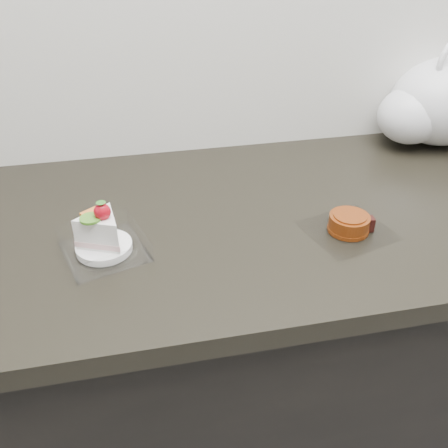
# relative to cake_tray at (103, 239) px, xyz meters

# --- Properties ---
(counter) EXTENTS (2.04, 0.64, 0.90)m
(counter) POSITION_rel_cake_tray_xyz_m (0.37, 0.08, -0.48)
(counter) COLOR black
(counter) RESTS_ON ground
(cake_tray) EXTENTS (0.17, 0.17, 0.10)m
(cake_tray) POSITION_rel_cake_tray_xyz_m (0.00, 0.00, 0.00)
(cake_tray) COLOR white
(cake_tray) RESTS_ON counter
(mooncake_wrap) EXTENTS (0.18, 0.17, 0.04)m
(mooncake_wrap) POSITION_rel_cake_tray_xyz_m (0.45, -0.03, -0.01)
(mooncake_wrap) COLOR white
(mooncake_wrap) RESTS_ON counter
(plastic_bag) EXTENTS (0.36, 0.30, 0.26)m
(plastic_bag) POSITION_rel_cake_tray_xyz_m (0.81, 0.30, 0.08)
(plastic_bag) COLOR silver
(plastic_bag) RESTS_ON counter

